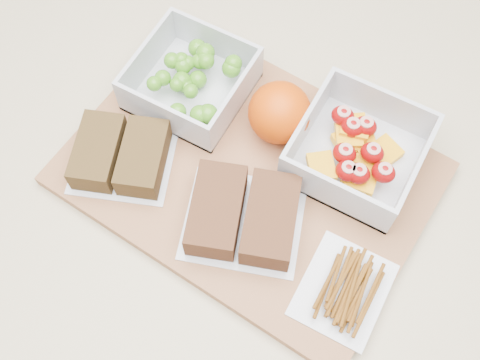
{
  "coord_description": "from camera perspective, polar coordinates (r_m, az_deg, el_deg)",
  "views": [
    {
      "loc": [
        0.16,
        -0.27,
        1.57
      ],
      "look_at": [
        0.01,
        -0.0,
        0.93
      ],
      "focal_mm": 45.0,
      "sensor_mm": 36.0,
      "label": 1
    }
  ],
  "objects": [
    {
      "name": "ground",
      "position": [
        1.6,
        -0.27,
        -14.37
      ],
      "size": [
        4.0,
        4.0,
        0.0
      ],
      "primitive_type": "plane",
      "color": "gray",
      "rests_on": "ground"
    },
    {
      "name": "fruit_container",
      "position": [
        0.73,
        11.05,
        2.67
      ],
      "size": [
        0.14,
        0.14,
        0.06
      ],
      "color": "silver",
      "rests_on": "cutting_board"
    },
    {
      "name": "pretzel_bag",
      "position": [
        0.67,
        9.91,
        -9.97
      ],
      "size": [
        0.09,
        0.11,
        0.02
      ],
      "color": "silver",
      "rests_on": "cutting_board"
    },
    {
      "name": "sandwich_bag_left",
      "position": [
        0.73,
        -11.24,
        2.35
      ],
      "size": [
        0.15,
        0.14,
        0.04
      ],
      "color": "silver",
      "rests_on": "cutting_board"
    },
    {
      "name": "cutting_board",
      "position": [
        0.73,
        0.8,
        0.6
      ],
      "size": [
        0.44,
        0.33,
        0.02
      ],
      "primitive_type": "cube",
      "rotation": [
        0.0,
        0.0,
        -0.08
      ],
      "color": "#A16942",
      "rests_on": "counter"
    },
    {
      "name": "grape_container",
      "position": [
        0.77,
        -4.46,
        9.41
      ],
      "size": [
        0.13,
        0.13,
        0.06
      ],
      "color": "silver",
      "rests_on": "cutting_board"
    },
    {
      "name": "counter",
      "position": [
        1.16,
        -0.37,
        -10.01
      ],
      "size": [
        1.2,
        0.9,
        0.9
      ],
      "primitive_type": "cube",
      "color": "beige",
      "rests_on": "ground"
    },
    {
      "name": "orange",
      "position": [
        0.72,
        3.78,
        6.4
      ],
      "size": [
        0.08,
        0.08,
        0.08
      ],
      "primitive_type": "sphere",
      "color": "#E64B05",
      "rests_on": "cutting_board"
    },
    {
      "name": "sandwich_bag_center",
      "position": [
        0.68,
        0.33,
        -3.36
      ],
      "size": [
        0.16,
        0.15,
        0.04
      ],
      "color": "silver",
      "rests_on": "cutting_board"
    }
  ]
}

